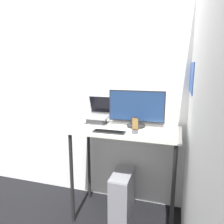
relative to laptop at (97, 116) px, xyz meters
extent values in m
cube|color=silver|center=(0.38, 0.19, 0.18)|extent=(6.00, 0.05, 2.60)
cube|color=silver|center=(1.04, -0.47, 0.18)|extent=(0.05, 6.00, 2.60)
cube|color=#3359B2|center=(1.01, -0.08, 0.47)|extent=(0.01, 0.60, 0.29)
cube|color=beige|center=(0.38, -0.18, -0.09)|extent=(1.15, 0.57, 0.02)
cylinder|color=black|center=(-0.15, -0.42, -0.61)|extent=(0.04, 0.04, 1.03)
cylinder|color=black|center=(0.91, -0.42, -0.61)|extent=(0.04, 0.04, 1.03)
cylinder|color=black|center=(-0.15, 0.06, -0.61)|extent=(0.04, 0.04, 1.03)
cylinder|color=black|center=(0.91, 0.06, -0.61)|extent=(0.04, 0.04, 1.03)
cube|color=#4C4C51|center=(0.00, -0.03, -0.04)|extent=(0.20, 0.16, 0.07)
cube|color=gray|center=(0.00, -0.03, 0.00)|extent=(0.29, 0.23, 0.02)
cube|color=gray|center=(0.00, 0.13, 0.12)|extent=(0.29, 0.09, 0.22)
cube|color=black|center=(0.00, 0.12, 0.12)|extent=(0.26, 0.07, 0.20)
cylinder|color=black|center=(0.47, -0.04, -0.07)|extent=(0.20, 0.20, 0.02)
cylinder|color=black|center=(0.47, -0.04, -0.03)|extent=(0.05, 0.05, 0.05)
cube|color=black|center=(0.47, -0.04, 0.15)|extent=(0.62, 0.01, 0.34)
cube|color=navy|center=(0.47, -0.05, 0.15)|extent=(0.59, 0.01, 0.32)
cube|color=black|center=(0.25, -0.34, -0.07)|extent=(0.33, 0.10, 0.01)
cube|color=black|center=(0.25, -0.34, -0.06)|extent=(0.30, 0.09, 0.00)
ellipsoid|color=white|center=(0.02, -0.32, -0.07)|extent=(0.03, 0.05, 0.02)
cylinder|color=#4C4C51|center=(0.51, -0.29, -0.06)|extent=(0.06, 0.06, 0.03)
cube|color=black|center=(0.51, -0.28, 0.02)|extent=(0.07, 0.04, 0.14)
cube|color=olive|center=(0.51, -0.28, 0.02)|extent=(0.06, 0.03, 0.12)
cube|color=gray|center=(0.35, -0.15, -0.86)|extent=(0.21, 0.44, 0.52)
cube|color=slate|center=(0.35, -0.37, -0.86)|extent=(0.20, 0.01, 0.49)
camera|label=1|loc=(0.89, -2.35, 0.59)|focal=35.00mm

